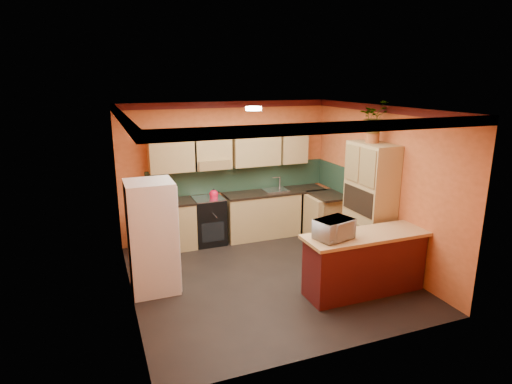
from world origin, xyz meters
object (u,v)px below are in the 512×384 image
base_cabinets_back (239,218)px  fridge (152,237)px  breakfast_bar (364,265)px  microwave (334,229)px  pantry (370,205)px  stove (209,221)px

base_cabinets_back → fridge: fridge is taller
breakfast_bar → microwave: (-0.56, 0.00, 0.64)m
pantry → base_cabinets_back: bearing=132.3°
fridge → pantry: (3.60, -0.32, 0.20)m
breakfast_bar → pantry: bearing=52.7°
fridge → breakfast_bar: (2.92, -1.21, -0.41)m
base_cabinets_back → breakfast_bar: same height
stove → breakfast_bar: bearing=-59.2°
fridge → microwave: size_ratio=3.23×
stove → microwave: bearing=-68.5°
fridge → microwave: bearing=-27.2°
base_cabinets_back → fridge: size_ratio=2.15×
breakfast_bar → microwave: 0.85m
stove → base_cabinets_back: bearing=0.0°
fridge → pantry: 3.62m
base_cabinets_back → pantry: bearing=-47.7°
base_cabinets_back → stove: size_ratio=4.01×
pantry → stove: bearing=141.2°
base_cabinets_back → stove: stove is taller
fridge → breakfast_bar: 3.19m
stove → pantry: 3.05m
stove → fridge: size_ratio=0.54×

